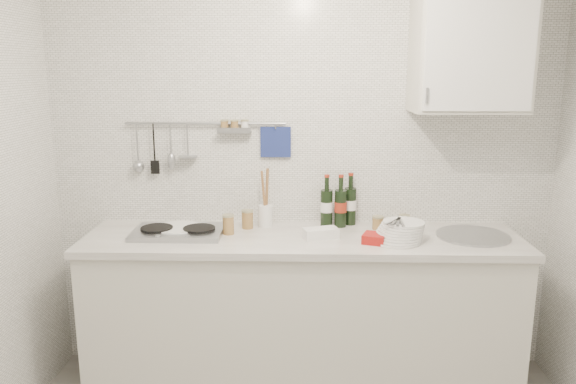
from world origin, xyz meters
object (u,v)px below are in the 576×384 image
object	(u,v)px
utensil_crock	(265,213)
wine_bottles	(339,200)
plate_stack_sink	(400,232)
plate_stack_hob	(177,230)
wall_cabinet	(470,47)

from	to	relation	value
utensil_crock	wine_bottles	bearing A→B (deg)	3.27
wine_bottles	plate_stack_sink	bearing A→B (deg)	-43.41
plate_stack_sink	wine_bottles	world-z (taller)	wine_bottles
utensil_crock	plate_stack_hob	bearing A→B (deg)	-163.07
plate_stack_hob	utensil_crock	bearing A→B (deg)	16.93
wall_cabinet	plate_stack_hob	bearing A→B (deg)	-176.89
wall_cabinet	plate_stack_hob	size ratio (longest dim) A/B	2.48
plate_stack_hob	plate_stack_sink	bearing A→B (deg)	-5.44
wine_bottles	wall_cabinet	bearing A→B (deg)	-7.32
plate_stack_sink	wine_bottles	size ratio (longest dim) A/B	0.94
wall_cabinet	plate_stack_sink	size ratio (longest dim) A/B	2.41
plate_stack_sink	wall_cabinet	bearing A→B (deg)	28.92
plate_stack_hob	utensil_crock	world-z (taller)	utensil_crock
wall_cabinet	wine_bottles	xyz separation A→B (m)	(-0.68, 0.09, -0.87)
plate_stack_hob	utensil_crock	distance (m)	0.52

